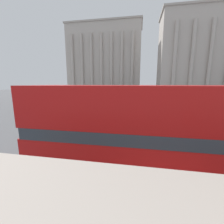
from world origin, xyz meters
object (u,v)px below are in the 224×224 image
Objects in this scene: double_decker_bus at (159,135)px; traffic_light_far at (139,97)px; car_navy at (97,108)px; traffic_light_near at (107,111)px; plaza_building_left at (105,62)px; pedestrian_yellow at (186,120)px; plaza_building_right at (218,56)px; traffic_light_mid at (145,102)px.

double_decker_bus reaches higher than traffic_light_far.
car_navy is (-6.53, -3.34, -1.51)m from traffic_light_far.
traffic_light_near is at bearing 121.28° from double_decker_bus.
plaza_building_left is 45.46m from traffic_light_near.
car_navy is at bearing 103.87° from pedestrian_yellow.
traffic_light_far is 7.49m from car_navy.
pedestrian_yellow is (7.15, 3.16, -1.17)m from traffic_light_near.
plaza_building_left is 7.65× the size of traffic_light_near.
traffic_light_far is at bearing -134.28° from plaza_building_right.
car_navy is at bearing -152.89° from traffic_light_far.
traffic_light_mid is 1.04× the size of traffic_light_far.
double_decker_bus reaches higher than traffic_light_near.
traffic_light_mid is 0.83× the size of car_navy.
traffic_light_near reaches higher than pedestrian_yellow.
double_decker_bus is 3.10× the size of traffic_light_mid.
traffic_light_near is 7.90m from pedestrian_yellow.
double_decker_bus is 0.34× the size of plaza_building_right.
plaza_building_right is 7.46× the size of car_navy.
plaza_building_left reaches higher than traffic_light_near.
plaza_building_right is at bearing 45.72° from traffic_light_far.
double_decker_bus is 0.42× the size of plaza_building_left.
plaza_building_left is 7.39× the size of traffic_light_mid.
pedestrian_yellow is at bearing -66.96° from traffic_light_far.
traffic_light_near is (-3.42, 6.16, -0.25)m from double_decker_bus.
plaza_building_right is (33.26, -8.23, -0.46)m from plaza_building_left.
plaza_building_left is 44.97m from pedestrian_yellow.
plaza_building_right is at bearing 66.45° from double_decker_bus.
traffic_light_mid is (-0.12, 12.65, -0.17)m from double_decker_bus.
car_navy is (6.05, -32.78, -11.47)m from plaza_building_left.
pedestrian_yellow is (17.11, -40.07, -11.14)m from plaza_building_left.
plaza_building_left reaches higher than traffic_light_far.
double_decker_bus is 7.05m from traffic_light_near.
traffic_light_near is 1.87× the size of pedestrian_yellow.
traffic_light_mid is at bearing 62.99° from traffic_light_near.
traffic_light_mid is at bearing 92.75° from double_decker_bus.
plaza_building_left is 7.64× the size of traffic_light_far.
pedestrian_yellow reaches higher than car_navy.
traffic_light_mid is at bearing -99.99° from car_navy.
traffic_light_near is 7.28m from traffic_light_mid.
pedestrian_yellow is (3.72, 9.32, -1.41)m from double_decker_bus.
plaza_building_left is at bearing 107.39° from double_decker_bus.
pedestrian_yellow is at bearing 23.84° from traffic_light_near.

